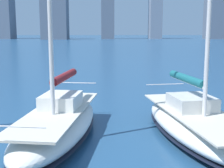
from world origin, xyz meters
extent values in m
cube|color=gray|center=(-25.60, -161.98, 15.97)|extent=(6.08, 10.08, 31.94)
cube|color=slate|center=(25.47, -152.36, 10.74)|extent=(12.54, 11.93, 21.48)
ellipsoid|color=white|center=(-3.47, -6.99, 0.51)|extent=(3.93, 8.52, 1.02)
ellipsoid|color=black|center=(-3.47, -6.99, 0.23)|extent=(3.95, 8.57, 0.10)
cube|color=beige|center=(-3.47, -6.99, 1.05)|extent=(3.30, 7.48, 0.06)
cube|color=silver|center=(-3.39, -7.47, 1.35)|extent=(1.86, 2.04, 0.55)
cylinder|color=silver|center=(-3.29, -8.08, 2.13)|extent=(0.67, 3.42, 0.12)
cylinder|color=#19606B|center=(-3.29, -8.08, 2.25)|extent=(0.83, 3.18, 0.32)
cylinder|color=silver|center=(-2.88, -10.63, 1.57)|extent=(1.96, 0.36, 0.04)
ellipsoid|color=white|center=(2.00, -6.93, 0.56)|extent=(3.45, 8.25, 1.13)
ellipsoid|color=black|center=(2.00, -6.93, 0.25)|extent=(3.47, 8.29, 0.10)
cube|color=beige|center=(2.00, -6.93, 1.16)|extent=(2.89, 7.24, 0.06)
cube|color=silver|center=(1.93, -7.40, 1.46)|extent=(1.66, 1.94, 0.55)
cylinder|color=silver|center=(1.85, -8.00, 2.24)|extent=(0.58, 3.35, 0.12)
cylinder|color=maroon|center=(1.85, -8.00, 2.36)|extent=(0.74, 3.11, 0.32)
cylinder|color=silver|center=(2.50, -3.28, 1.68)|extent=(1.54, 0.25, 0.04)
cylinder|color=silver|center=(1.51, -10.49, 1.68)|extent=(1.78, 0.28, 0.04)
camera|label=1|loc=(0.09, 4.91, 4.25)|focal=50.00mm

